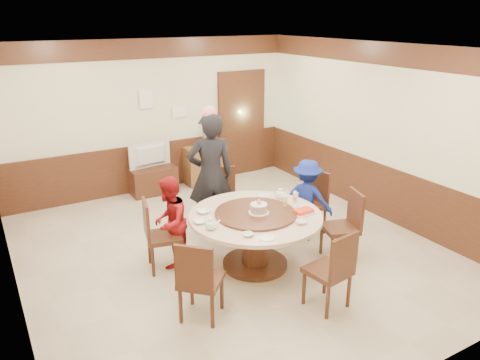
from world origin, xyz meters
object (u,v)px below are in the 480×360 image
person_red (170,222)px  tv_stand (153,180)px  person_standing (211,175)px  banquet_table (255,230)px  shrimp_platter (303,212)px  television (152,156)px  birthday_cake (259,208)px  thermos (206,137)px  side_cabinet (205,165)px  person_blue (307,199)px

person_red → tv_stand: (0.73, 2.66, -0.37)m
person_standing → tv_stand: person_standing is taller
tv_stand → banquet_table: bearing=-86.2°
person_standing → shrimp_platter: person_standing is taller
television → birthday_cake: bearing=87.0°
banquet_table → thermos: thermos is taller
tv_stand → thermos: size_ratio=2.24×
banquet_table → side_cabinet: banquet_table is taller
shrimp_platter → banquet_table: bearing=151.6°
birthday_cake → shrimp_platter: size_ratio=0.90×
tv_stand → television: television is taller
person_standing → person_blue: (1.19, -0.80, -0.34)m
birthday_cake → side_cabinet: 3.48m
birthday_cake → side_cabinet: bearing=75.6°
person_red → shrimp_platter: (1.50, -0.90, 0.16)m
shrimp_platter → television: (-0.77, 3.56, -0.04)m
person_standing → shrimp_platter: bearing=126.1°
banquet_table → thermos: bearing=74.4°
person_standing → tv_stand: size_ratio=2.22×
tv_stand → side_cabinet: bearing=1.6°
birthday_cake → television: 3.32m
television → side_cabinet: 1.16m
thermos → birthday_cake: bearing=-105.0°
birthday_cake → thermos: thermos is taller
banquet_table → television: television is taller
banquet_table → person_standing: size_ratio=0.92×
side_cabinet → thermos: thermos is taller
television → person_blue: bearing=108.0°
birthday_cake → thermos: (0.89, 3.34, 0.10)m
banquet_table → side_cabinet: bearing=75.0°
tv_stand → side_cabinet: 1.11m
shrimp_platter → thermos: (0.37, 3.59, 0.16)m
person_blue → tv_stand: 3.21m
shrimp_platter → tv_stand: bearing=102.1°
person_red → television: (0.73, 2.66, 0.12)m
person_standing → person_blue: 1.48m
shrimp_platter → side_cabinet: bearing=84.7°
person_standing → television: 2.10m
person_blue → person_red: bearing=46.3°
person_blue → thermos: bearing=-33.2°
banquet_table → side_cabinet: size_ratio=2.17×
banquet_table → person_red: size_ratio=1.41×
banquet_table → television: size_ratio=2.11×
television → side_cabinet: (1.10, 0.03, -0.36)m
person_standing → tv_stand: bearing=-71.4°
television → tv_stand: bearing=180.0°
person_standing → side_cabinet: size_ratio=2.36×
shrimp_platter → tv_stand: shrimp_platter is taller
person_standing → person_red: size_ratio=1.53×
birthday_cake → person_standing: bearing=93.6°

